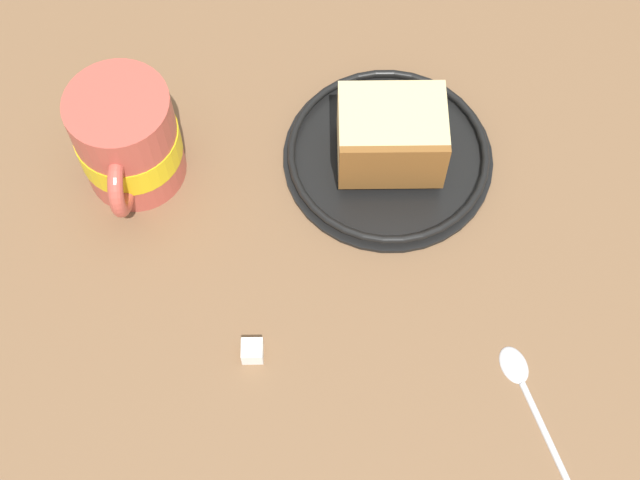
% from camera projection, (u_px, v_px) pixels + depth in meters
% --- Properties ---
extents(ground_plane, '(1.22, 1.22, 0.03)m').
position_uv_depth(ground_plane, '(277.00, 249.00, 0.75)').
color(ground_plane, brown).
extents(small_plate, '(0.17, 0.17, 0.01)m').
position_uv_depth(small_plate, '(388.00, 155.00, 0.76)').
color(small_plate, black).
rests_on(small_plate, ground_plane).
extents(cake_slice, '(0.10, 0.10, 0.06)m').
position_uv_depth(cake_slice, '(391.00, 137.00, 0.73)').
color(cake_slice, brown).
rests_on(cake_slice, small_plate).
extents(tea_mug, '(0.08, 0.10, 0.10)m').
position_uv_depth(tea_mug, '(127.00, 140.00, 0.72)').
color(tea_mug, '#BF4C3F').
rests_on(tea_mug, ground_plane).
extents(teaspoon, '(0.03, 0.13, 0.01)m').
position_uv_depth(teaspoon, '(528.00, 392.00, 0.67)').
color(teaspoon, silver).
rests_on(teaspoon, ground_plane).
extents(sugar_cube, '(0.02, 0.02, 0.02)m').
position_uv_depth(sugar_cube, '(252.00, 351.00, 0.68)').
color(sugar_cube, white).
rests_on(sugar_cube, ground_plane).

